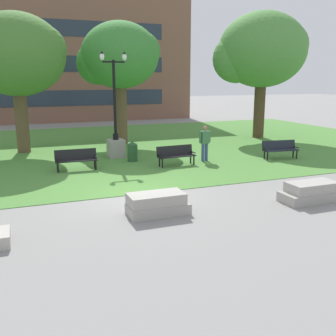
# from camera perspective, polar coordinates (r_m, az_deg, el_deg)

# --- Properties ---
(ground_plane) EXTENTS (140.00, 140.00, 0.00)m
(ground_plane) POSITION_cam_1_polar(r_m,az_deg,el_deg) (13.67, -4.64, -3.90)
(ground_plane) COLOR gray
(grass_lawn) EXTENTS (40.00, 20.00, 0.02)m
(grass_lawn) POSITION_cam_1_polar(r_m,az_deg,el_deg) (23.19, -11.77, 2.86)
(grass_lawn) COLOR #4C8438
(grass_lawn) RESTS_ON ground
(concrete_block_left) EXTENTS (1.80, 0.90, 0.64)m
(concrete_block_left) POSITION_cam_1_polar(r_m,az_deg,el_deg) (11.65, -1.58, -5.28)
(concrete_block_left) COLOR #9E9991
(concrete_block_left) RESTS_ON ground
(concrete_block_right) EXTENTS (1.87, 0.90, 0.64)m
(concrete_block_right) POSITION_cam_1_polar(r_m,az_deg,el_deg) (13.66, 19.87, -3.32)
(concrete_block_right) COLOR #9E9991
(concrete_block_right) RESTS_ON ground
(park_bench_near_left) EXTENTS (1.83, 0.64, 0.90)m
(park_bench_near_left) POSITION_cam_1_polar(r_m,az_deg,el_deg) (18.04, 1.15, 2.02)
(park_bench_near_left) COLOR black
(park_bench_near_left) RESTS_ON grass_lawn
(park_bench_near_right) EXTENTS (1.85, 0.74, 0.90)m
(park_bench_near_right) POSITION_cam_1_polar(r_m,az_deg,el_deg) (20.33, 15.93, 2.76)
(park_bench_near_right) COLOR #1E232D
(park_bench_near_right) RESTS_ON grass_lawn
(park_bench_far_left) EXTENTS (1.82, 0.59, 0.90)m
(park_bench_far_left) POSITION_cam_1_polar(r_m,az_deg,el_deg) (17.56, -13.19, 1.38)
(park_bench_far_left) COLOR black
(park_bench_far_left) RESTS_ON grass_lawn
(lamp_post_center) EXTENTS (1.32, 0.80, 5.19)m
(lamp_post_center) POSITION_cam_1_polar(r_m,az_deg,el_deg) (20.01, -7.60, 4.53)
(lamp_post_center) COLOR gray
(lamp_post_center) RESTS_ON grass_lawn
(tree_near_left) EXTENTS (4.84, 4.61, 7.22)m
(tree_near_left) POSITION_cam_1_polar(r_m,az_deg,el_deg) (24.38, -7.11, 15.73)
(tree_near_left) COLOR brown
(tree_near_left) RESTS_ON grass_lawn
(tree_near_right) EXTENTS (5.96, 5.67, 8.14)m
(tree_near_right) POSITION_cam_1_polar(r_m,az_deg,el_deg) (27.25, 13.37, 16.18)
(tree_near_right) COLOR #4C3823
(tree_near_right) RESTS_ON grass_lawn
(tree_far_right) EXTENTS (5.26, 5.01, 7.25)m
(tree_far_right) POSITION_cam_1_polar(r_m,az_deg,el_deg) (22.53, -21.29, 14.89)
(tree_far_right) COLOR brown
(tree_far_right) RESTS_ON grass_lawn
(trash_bin) EXTENTS (0.49, 0.49, 0.96)m
(trash_bin) POSITION_cam_1_polar(r_m,az_deg,el_deg) (19.05, -5.17, 2.44)
(trash_bin) COLOR #234C28
(trash_bin) RESTS_ON grass_lawn
(person_bystander_near_lawn) EXTENTS (0.65, 0.29, 1.71)m
(person_bystander_near_lawn) POSITION_cam_1_polar(r_m,az_deg,el_deg) (18.99, 5.37, 3.88)
(person_bystander_near_lawn) COLOR #384C7A
(person_bystander_near_lawn) RESTS_ON grass_lawn
(building_facade_distant) EXTENTS (24.30, 1.03, 12.55)m
(building_facade_distant) POSITION_cam_1_polar(r_m,az_deg,el_deg) (37.39, -14.97, 16.04)
(building_facade_distant) COLOR brown
(building_facade_distant) RESTS_ON ground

